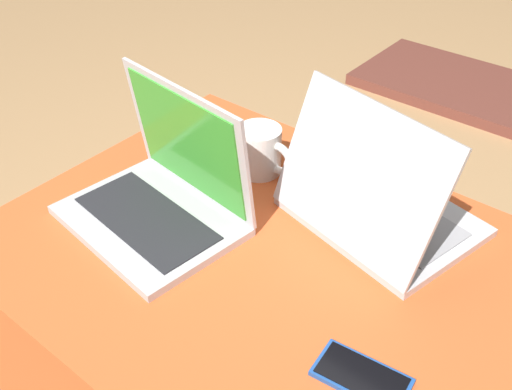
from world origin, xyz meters
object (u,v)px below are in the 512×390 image
at_px(laptop_far, 374,203).
at_px(coffee_mug, 261,151).
at_px(laptop_near, 163,193).
at_px(cell_phone, 362,377).

bearing_deg(laptop_far, coffee_mug, 10.95).
height_order(laptop_near, cell_phone, laptop_near).
bearing_deg(laptop_far, laptop_near, 47.55).
relative_size(laptop_near, cell_phone, 2.49).
distance_m(cell_phone, coffee_mug, 0.53).
bearing_deg(laptop_near, coffee_mug, 84.79).
bearing_deg(laptop_near, laptop_far, 41.78).
bearing_deg(cell_phone, laptop_far, -158.33).
xyz_separation_m(laptop_far, coffee_mug, (-0.27, 0.01, -0.00)).
relative_size(laptop_near, coffee_mug, 2.65).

